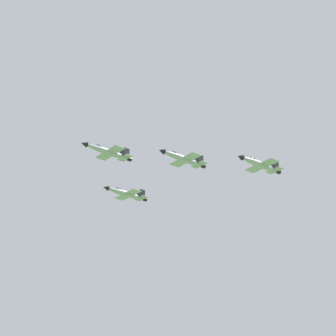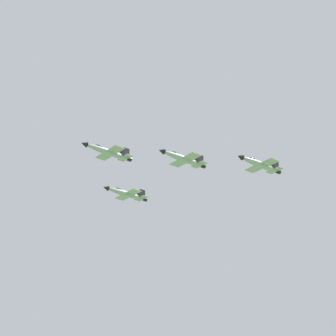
{
  "view_description": "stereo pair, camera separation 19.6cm",
  "coord_description": "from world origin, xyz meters",
  "px_view_note": "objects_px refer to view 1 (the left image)",
  "views": [
    {
      "loc": [
        150.38,
        39.75,
        25.21
      ],
      "look_at": [
        -16.7,
        -10.08,
        106.3
      ],
      "focal_mm": 64.87,
      "sensor_mm": 36.0,
      "label": 1
    },
    {
      "loc": [
        150.32,
        39.94,
        25.21
      ],
      "look_at": [
        -16.7,
        -10.08,
        106.3
      ],
      "focal_mm": 64.87,
      "sensor_mm": 36.0,
      "label": 2
    }
  ],
  "objects_px": {
    "jet_lead": "(108,152)",
    "jet_left_wingman": "(183,159)",
    "jet_right_wingman": "(126,194)",
    "jet_left_outer": "(260,164)"
  },
  "relations": [
    {
      "from": "jet_lead",
      "to": "jet_left_wingman",
      "type": "distance_m",
      "value": 23.66
    },
    {
      "from": "jet_left_wingman",
      "to": "jet_right_wingman",
      "type": "distance_m",
      "value": 30.5
    },
    {
      "from": "jet_left_wingman",
      "to": "jet_left_outer",
      "type": "relative_size",
      "value": 1.0
    },
    {
      "from": "jet_lead",
      "to": "jet_left_wingman",
      "type": "relative_size",
      "value": 1.0
    },
    {
      "from": "jet_left_outer",
      "to": "jet_right_wingman",
      "type": "bearing_deg",
      "value": -68.77
    },
    {
      "from": "jet_lead",
      "to": "jet_right_wingman",
      "type": "distance_m",
      "value": 23.94
    },
    {
      "from": "jet_lead",
      "to": "jet_left_wingman",
      "type": "xyz_separation_m",
      "value": [
        -6.11,
        22.69,
        -2.7
      ]
    },
    {
      "from": "jet_right_wingman",
      "to": "jet_left_outer",
      "type": "relative_size",
      "value": 0.98
    },
    {
      "from": "jet_lead",
      "to": "jet_left_outer",
      "type": "bearing_deg",
      "value": 139.23
    },
    {
      "from": "jet_lead",
      "to": "jet_left_outer",
      "type": "xyz_separation_m",
      "value": [
        -12.22,
        45.39,
        -4.98
      ]
    }
  ]
}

